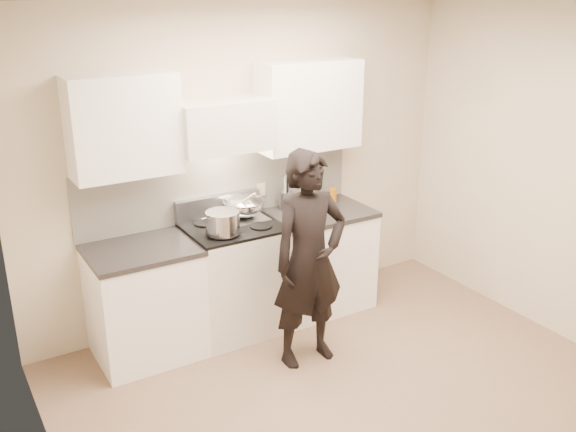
{
  "coord_description": "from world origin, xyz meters",
  "views": [
    {
      "loc": [
        -2.43,
        -3.0,
        2.81
      ],
      "look_at": [
        0.0,
        1.05,
        1.09
      ],
      "focal_mm": 40.0,
      "sensor_mm": 36.0,
      "label": 1
    }
  ],
  "objects": [
    {
      "name": "utensil_crock",
      "position": [
        0.31,
        1.61,
        1.01
      ],
      "size": [
        0.11,
        0.11,
        0.31
      ],
      "color": "#A2A4B4",
      "rests_on": "counter_right"
    },
    {
      "name": "spice_jar",
      "position": [
        0.41,
        1.59,
        0.96
      ],
      "size": [
        0.04,
        0.04,
        0.09
      ],
      "color": "orange",
      "rests_on": "counter_right"
    },
    {
      "name": "stock_pot",
      "position": [
        -0.46,
        1.28,
        1.05
      ],
      "size": [
        0.38,
        0.3,
        0.18
      ],
      "color": "#B7B9C3",
      "rests_on": "stove"
    },
    {
      "name": "person",
      "position": [
        -0.02,
        0.71,
        0.85
      ],
      "size": [
        0.62,
        0.41,
        1.69
      ],
      "primitive_type": "imported",
      "rotation": [
        0.0,
        0.0,
        -0.01
      ],
      "color": "black",
      "rests_on": "ground"
    },
    {
      "name": "oil_glass",
      "position": [
        0.79,
        1.57,
        0.99
      ],
      "size": [
        0.07,
        0.07,
        0.13
      ],
      "color": "#A8590C",
      "rests_on": "counter_right"
    },
    {
      "name": "ground_plane",
      "position": [
        0.0,
        0.0,
        0.0
      ],
      "size": [
        4.0,
        4.0,
        0.0
      ],
      "primitive_type": "plane",
      "color": "#80634C"
    },
    {
      "name": "room_shell",
      "position": [
        -0.06,
        0.37,
        1.6
      ],
      "size": [
        4.04,
        3.54,
        2.7
      ],
      "color": "beige",
      "rests_on": "ground"
    },
    {
      "name": "counter_left",
      "position": [
        -1.08,
        1.43,
        0.46
      ],
      "size": [
        0.82,
        0.67,
        0.92
      ],
      "color": "white",
      "rests_on": "ground"
    },
    {
      "name": "stove",
      "position": [
        -0.3,
        1.42,
        0.47
      ],
      "size": [
        0.76,
        0.65,
        0.96
      ],
      "color": "silver",
      "rests_on": "ground"
    },
    {
      "name": "wok",
      "position": [
        -0.14,
        1.54,
        1.05
      ],
      "size": [
        0.35,
        0.43,
        0.28
      ],
      "color": "#B7B9C3",
      "rests_on": "stove"
    },
    {
      "name": "counter_right",
      "position": [
        0.53,
        1.43,
        0.46
      ],
      "size": [
        0.92,
        0.67,
        0.92
      ],
      "color": "white",
      "rests_on": "ground"
    }
  ]
}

